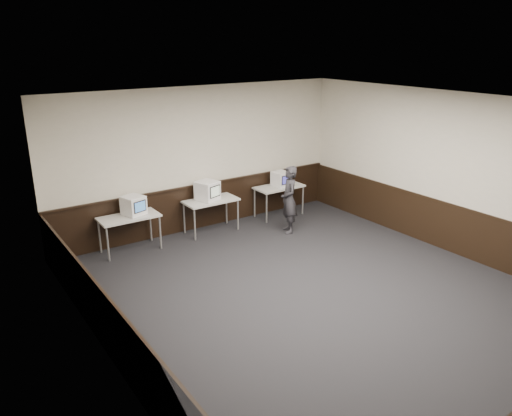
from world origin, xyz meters
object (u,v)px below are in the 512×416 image
(emac_center, at_px, (207,191))
(emac_right, at_px, (281,179))
(desk_right, at_px, (279,189))
(person, at_px, (289,200))
(emac_left, at_px, (134,205))
(desk_left, at_px, (129,219))
(desk_center, at_px, (211,203))

(emac_center, relative_size, emac_right, 1.35)
(desk_right, height_order, emac_right, emac_right)
(emac_center, height_order, person, person)
(desk_right, relative_size, emac_left, 2.38)
(desk_left, bearing_deg, emac_left, 12.75)
(desk_left, relative_size, person, 0.79)
(person, bearing_deg, desk_center, -101.58)
(emac_center, distance_m, emac_right, 1.99)
(desk_left, relative_size, desk_center, 1.00)
(emac_left, xyz_separation_m, emac_center, (1.71, 0.01, 0.02))
(emac_right, bearing_deg, emac_center, 174.20)
(person, bearing_deg, desk_left, -83.17)
(emac_center, distance_m, person, 1.82)
(emac_left, bearing_deg, desk_left, 176.38)
(desk_left, xyz_separation_m, emac_left, (0.13, 0.03, 0.27))
(desk_right, bearing_deg, person, -115.67)
(person, bearing_deg, emac_right, 175.86)
(desk_center, relative_size, person, 0.79)
(desk_center, bearing_deg, desk_left, 180.00)
(desk_left, bearing_deg, emac_right, -0.36)
(desk_left, height_order, emac_right, emac_right)
(desk_right, bearing_deg, desk_left, 180.00)
(desk_right, xyz_separation_m, emac_right, (0.03, -0.02, 0.25))
(desk_center, xyz_separation_m, desk_right, (1.90, 0.00, 0.00))
(desk_left, distance_m, desk_right, 3.80)
(desk_right, bearing_deg, emac_left, 179.53)
(emac_left, relative_size, person, 0.33)
(desk_left, relative_size, emac_center, 2.15)
(desk_center, bearing_deg, desk_right, 0.00)
(desk_right, distance_m, emac_left, 3.68)
(emac_center, bearing_deg, person, -53.64)
(desk_left, bearing_deg, desk_center, 0.00)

